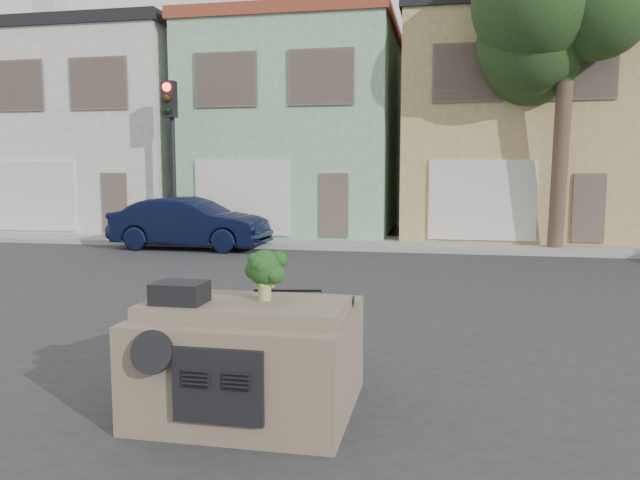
% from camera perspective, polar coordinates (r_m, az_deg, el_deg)
% --- Properties ---
extents(ground_plane, '(120.00, 120.00, 0.00)m').
position_cam_1_polar(ground_plane, '(9.25, -0.60, -8.38)').
color(ground_plane, '#303033').
rests_on(ground_plane, ground).
extents(sidewalk, '(40.00, 3.00, 0.15)m').
position_cam_1_polar(sidewalk, '(19.47, 5.76, -0.31)').
color(sidewalk, gray).
rests_on(sidewalk, ground).
extents(townhouse_white, '(7.20, 8.20, 7.55)m').
position_cam_1_polar(townhouse_white, '(26.59, -17.86, 9.22)').
color(townhouse_white, beige).
rests_on(townhouse_white, ground).
extents(townhouse_mint, '(7.20, 8.20, 7.55)m').
position_cam_1_polar(townhouse_mint, '(23.89, -1.69, 9.87)').
color(townhouse_mint, '#84B392').
rests_on(townhouse_mint, ground).
extents(townhouse_tan, '(7.20, 8.20, 7.55)m').
position_cam_1_polar(townhouse_tan, '(23.39, 16.79, 9.67)').
color(townhouse_tan, tan).
rests_on(townhouse_tan, ground).
extents(navy_sedan, '(4.71, 1.76, 1.54)m').
position_cam_1_polar(navy_sedan, '(19.00, -11.73, -0.81)').
color(navy_sedan, black).
rests_on(navy_sedan, ground).
extents(traffic_signal, '(0.40, 0.40, 5.10)m').
position_cam_1_polar(traffic_signal, '(20.06, -13.39, 6.83)').
color(traffic_signal, black).
rests_on(traffic_signal, ground).
extents(tree_near, '(4.40, 4.00, 8.50)m').
position_cam_1_polar(tree_near, '(18.91, 21.30, 11.77)').
color(tree_near, '#233D1A').
rests_on(tree_near, ground).
extents(car_dashboard, '(2.00, 1.80, 1.12)m').
position_cam_1_polar(car_dashboard, '(6.30, -6.32, -10.28)').
color(car_dashboard, '#71624F').
rests_on(car_dashboard, ground).
extents(instrument_hump, '(0.48, 0.38, 0.20)m').
position_cam_1_polar(instrument_hump, '(6.03, -12.69, -4.71)').
color(instrument_hump, black).
rests_on(instrument_hump, car_dashboard).
extents(wiper_arm, '(0.69, 0.15, 0.02)m').
position_cam_1_polar(wiper_arm, '(6.44, -2.97, -4.64)').
color(wiper_arm, black).
rests_on(wiper_arm, car_dashboard).
extents(broccoli, '(0.56, 0.56, 0.50)m').
position_cam_1_polar(broccoli, '(6.00, -5.10, -3.17)').
color(broccoli, '#163815').
rests_on(broccoli, car_dashboard).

